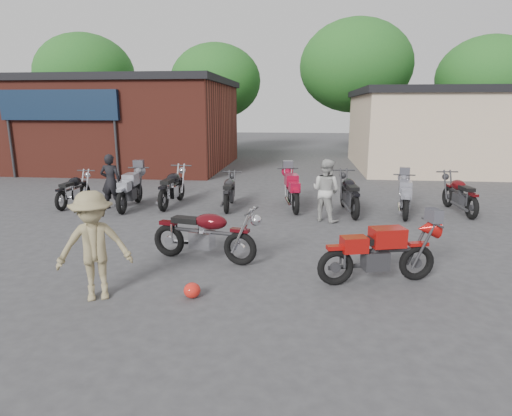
# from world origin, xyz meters

# --- Properties ---
(ground) EXTENTS (90.00, 90.00, 0.00)m
(ground) POSITION_xyz_m (0.00, 0.00, 0.00)
(ground) COLOR #363639
(brick_building) EXTENTS (12.00, 8.00, 4.00)m
(brick_building) POSITION_xyz_m (-9.00, 14.00, 2.00)
(brick_building) COLOR maroon
(brick_building) RESTS_ON ground
(stucco_building) EXTENTS (10.00, 8.00, 3.50)m
(stucco_building) POSITION_xyz_m (8.50, 15.00, 1.75)
(stucco_building) COLOR tan
(stucco_building) RESTS_ON ground
(tree_0) EXTENTS (6.56, 6.56, 8.20)m
(tree_0) POSITION_xyz_m (-14.00, 22.00, 4.10)
(tree_0) COLOR #15511C
(tree_0) RESTS_ON ground
(tree_1) EXTENTS (5.92, 5.92, 7.40)m
(tree_1) POSITION_xyz_m (-5.00, 22.00, 3.70)
(tree_1) COLOR #15511C
(tree_1) RESTS_ON ground
(tree_2) EXTENTS (7.04, 7.04, 8.80)m
(tree_2) POSITION_xyz_m (4.00, 22.00, 4.40)
(tree_2) COLOR #15511C
(tree_2) RESTS_ON ground
(tree_3) EXTENTS (6.08, 6.08, 7.60)m
(tree_3) POSITION_xyz_m (12.00, 22.00, 3.80)
(tree_3) COLOR #15511C
(tree_3) RESTS_ON ground
(vintage_motorcycle) EXTENTS (2.18, 1.13, 1.20)m
(vintage_motorcycle) POSITION_xyz_m (-0.95, 0.83, 0.60)
(vintage_motorcycle) COLOR #47080E
(vintage_motorcycle) RESTS_ON ground
(sportbike) EXTENTS (2.08, 1.14, 1.15)m
(sportbike) POSITION_xyz_m (2.18, 0.13, 0.57)
(sportbike) COLOR #A7110D
(sportbike) RESTS_ON ground
(helmet) EXTENTS (0.29, 0.29, 0.24)m
(helmet) POSITION_xyz_m (-0.80, -0.81, 0.12)
(helmet) COLOR red
(helmet) RESTS_ON ground
(person_dark) EXTENTS (0.61, 0.43, 1.60)m
(person_dark) POSITION_xyz_m (-4.67, 4.86, 0.80)
(person_dark) COLOR black
(person_dark) RESTS_ON ground
(person_light) EXTENTS (0.99, 0.95, 1.62)m
(person_light) POSITION_xyz_m (1.47, 4.15, 0.81)
(person_light) COLOR #B8B8B4
(person_light) RESTS_ON ground
(person_tan) EXTENTS (1.26, 1.02, 1.70)m
(person_tan) POSITION_xyz_m (-2.24, -0.99, 0.85)
(person_tan) COLOR #8C7E56
(person_tan) RESTS_ON ground
(row_bike_0) EXTENTS (0.62, 1.84, 1.07)m
(row_bike_0) POSITION_xyz_m (-5.99, 5.14, 0.53)
(row_bike_0) COLOR black
(row_bike_0) RESTS_ON ground
(row_bike_1) EXTENTS (0.85, 2.13, 1.20)m
(row_bike_1) POSITION_xyz_m (-4.16, 5.01, 0.60)
(row_bike_1) COLOR gray
(row_bike_1) RESTS_ON ground
(row_bike_2) EXTENTS (0.76, 2.14, 1.23)m
(row_bike_2) POSITION_xyz_m (-3.03, 5.47, 0.61)
(row_bike_2) COLOR black
(row_bike_2) RESTS_ON ground
(row_bike_3) EXTENTS (0.73, 1.90, 1.08)m
(row_bike_3) POSITION_xyz_m (-1.27, 5.32, 0.54)
(row_bike_3) COLOR black
(row_bike_3) RESTS_ON ground
(row_bike_4) EXTENTS (1.02, 2.14, 1.19)m
(row_bike_4) POSITION_xyz_m (0.56, 5.48, 0.60)
(row_bike_4) COLOR #B00E2F
(row_bike_4) RESTS_ON ground
(row_bike_5) EXTENTS (0.90, 2.15, 1.21)m
(row_bike_5) POSITION_xyz_m (2.18, 5.10, 0.61)
(row_bike_5) COLOR black
(row_bike_5) RESTS_ON ground
(row_bike_6) EXTENTS (0.93, 1.99, 1.11)m
(row_bike_6) POSITION_xyz_m (3.67, 5.06, 0.56)
(row_bike_6) COLOR gray
(row_bike_6) RESTS_ON ground
(row_bike_7) EXTENTS (0.87, 2.06, 1.16)m
(row_bike_7) POSITION_xyz_m (5.25, 5.48, 0.58)
(row_bike_7) COLOR #4F090D
(row_bike_7) RESTS_ON ground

